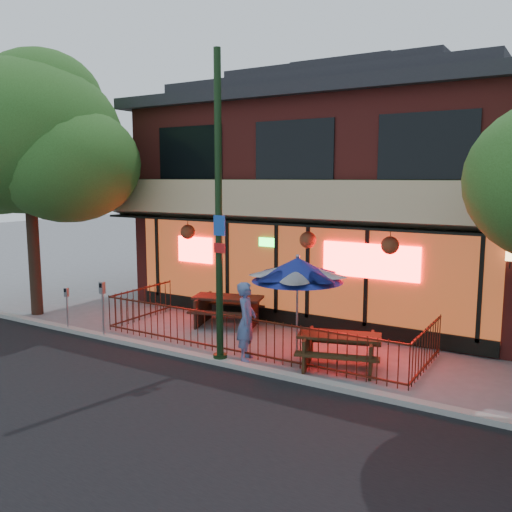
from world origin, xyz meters
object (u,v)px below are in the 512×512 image
(street_light, at_px, (219,227))
(parking_meter_far, at_px, (67,302))
(picnic_table_left, at_px, (228,306))
(patio_umbrella, at_px, (298,269))
(pedestrian, at_px, (246,321))
(parking_meter_near, at_px, (103,300))
(picnic_table_right, at_px, (339,346))
(street_tree_left, at_px, (30,129))

(street_light, relative_size, parking_meter_far, 5.70)
(street_light, relative_size, picnic_table_left, 3.00)
(street_light, height_order, parking_meter_far, street_light)
(street_light, height_order, picnic_table_left, street_light)
(patio_umbrella, relative_size, pedestrian, 1.33)
(picnic_table_left, distance_m, parking_meter_near, 3.54)
(street_light, distance_m, picnic_table_right, 3.79)
(parking_meter_far, bearing_deg, picnic_table_right, 8.81)
(picnic_table_left, relative_size, parking_meter_far, 1.90)
(street_light, bearing_deg, street_tree_left, 173.96)
(picnic_table_left, height_order, pedestrian, pedestrian)
(picnic_table_right, bearing_deg, street_tree_left, -178.19)
(patio_umbrella, distance_m, pedestrian, 1.70)
(picnic_table_right, bearing_deg, parking_meter_near, -169.22)
(street_tree_left, bearing_deg, parking_meter_far, -20.41)
(street_light, height_order, parking_meter_near, street_light)
(street_tree_left, height_order, picnic_table_right, street_tree_left)
(street_tree_left, bearing_deg, patio_umbrella, 3.56)
(street_light, relative_size, parking_meter_near, 4.55)
(patio_umbrella, bearing_deg, pedestrian, -137.16)
(street_tree_left, height_order, picnic_table_left, street_tree_left)
(street_tree_left, height_order, patio_umbrella, street_tree_left)
(picnic_table_right, relative_size, parking_meter_near, 1.40)
(parking_meter_far, bearing_deg, street_light, 0.86)
(street_light, xyz_separation_m, patio_umbrella, (1.30, 1.33, -1.04))
(picnic_table_right, bearing_deg, picnic_table_left, 158.17)
(patio_umbrella, height_order, parking_meter_far, patio_umbrella)
(picnic_table_right, xyz_separation_m, parking_meter_near, (-6.20, -1.18, 0.53))
(street_light, height_order, street_tree_left, street_tree_left)
(parking_meter_near, height_order, parking_meter_far, parking_meter_near)
(picnic_table_left, relative_size, parking_meter_near, 1.52)
(patio_umbrella, bearing_deg, parking_meter_far, -167.62)
(street_light, xyz_separation_m, picnic_table_left, (-1.67, 2.77, -2.60))
(picnic_table_right, bearing_deg, pedestrian, -163.92)
(parking_meter_near, relative_size, parking_meter_far, 1.25)
(street_light, relative_size, patio_umbrella, 2.83)
(street_tree_left, distance_m, pedestrian, 9.19)
(picnic_table_right, relative_size, parking_meter_far, 1.75)
(patio_umbrella, relative_size, parking_meter_near, 1.61)
(parking_meter_far, bearing_deg, pedestrian, 5.98)
(parking_meter_near, bearing_deg, picnic_table_right, 10.78)
(street_light, xyz_separation_m, picnic_table_right, (2.49, 1.10, -2.64))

